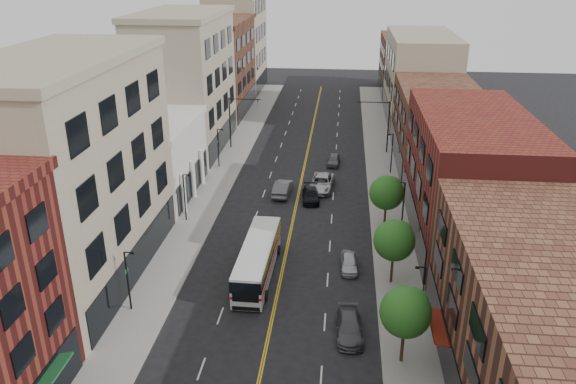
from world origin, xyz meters
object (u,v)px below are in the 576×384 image
(city_bus, at_px, (258,258))
(car_lane_behind, at_px, (283,188))
(car_lane_a, at_px, (311,195))
(car_parked_far, at_px, (349,263))
(car_lane_c, at_px, (334,160))
(car_parked_mid, at_px, (349,327))
(car_lane_b, at_px, (322,183))

(city_bus, relative_size, car_lane_behind, 2.30)
(city_bus, bearing_deg, car_lane_behind, 90.30)
(car_lane_behind, height_order, car_lane_a, car_lane_behind)
(car_parked_far, bearing_deg, car_lane_behind, 113.19)
(city_bus, xyz_separation_m, car_lane_behind, (0.20, 17.76, -0.88))
(car_parked_far, relative_size, car_lane_a, 0.82)
(car_lane_c, bearing_deg, car_lane_behind, -114.41)
(car_parked_mid, height_order, car_lane_c, car_parked_mid)
(car_parked_mid, bearing_deg, city_bus, 132.98)
(city_bus, height_order, car_lane_a, city_bus)
(city_bus, xyz_separation_m, car_parked_mid, (7.80, -7.52, -1.03))
(car_parked_mid, xyz_separation_m, car_lane_b, (-3.23, 27.35, 0.13))
(car_parked_far, bearing_deg, car_lane_a, 104.08)
(car_lane_b, bearing_deg, car_parked_mid, -78.13)
(car_parked_mid, bearing_deg, car_lane_c, 90.16)
(city_bus, bearing_deg, car_parked_far, 14.09)
(city_bus, xyz_separation_m, car_lane_c, (5.76, 28.42, -1.03))
(car_parked_mid, relative_size, car_lane_a, 1.01)
(car_lane_c, bearing_deg, car_lane_b, -94.73)
(car_parked_mid, bearing_deg, car_lane_b, 93.64)
(car_lane_a, bearing_deg, city_bus, -107.16)
(car_parked_far, distance_m, car_lane_a, 15.25)
(car_parked_far, relative_size, car_lane_behind, 0.76)
(car_lane_b, bearing_deg, car_parked_far, -74.70)
(car_lane_behind, xyz_separation_m, car_lane_c, (5.56, 10.65, -0.15))
(car_lane_a, relative_size, car_lane_b, 0.79)
(car_lane_b, distance_m, car_lane_c, 8.67)
(car_parked_mid, relative_size, car_lane_c, 1.18)
(car_lane_a, bearing_deg, car_lane_behind, 153.15)
(car_lane_c, bearing_deg, car_parked_far, -82.47)
(car_parked_mid, bearing_deg, car_parked_far, 86.91)
(car_lane_a, xyz_separation_m, car_lane_b, (1.07, 3.39, 0.14))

